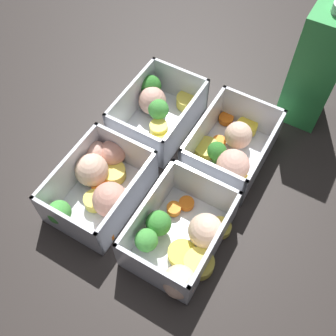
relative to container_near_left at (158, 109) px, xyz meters
name	(u,v)px	position (x,y,z in m)	size (l,w,h in m)	color
ground_plane	(168,176)	(0.09, 0.07, -0.02)	(4.00, 4.00, 0.00)	#282321
container_near_left	(158,109)	(0.00, 0.00, 0.00)	(0.15, 0.11, 0.07)	silver
container_near_right	(100,182)	(0.16, 0.00, 0.00)	(0.16, 0.12, 0.07)	silver
container_far_left	(230,150)	(0.02, 0.14, 0.00)	(0.16, 0.12, 0.07)	silver
container_far_right	(183,239)	(0.18, 0.14, 0.00)	(0.16, 0.12, 0.07)	silver
juice_carton	(317,69)	(-0.13, 0.20, 0.07)	(0.07, 0.07, 0.20)	green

